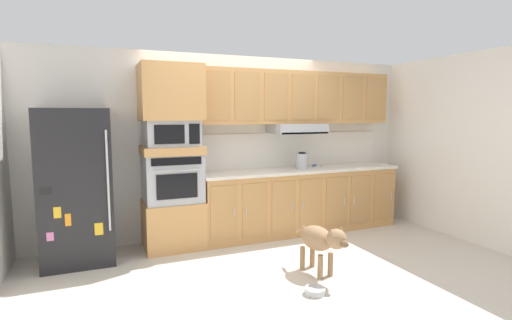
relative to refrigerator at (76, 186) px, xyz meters
name	(u,v)px	position (x,y,z in m)	size (l,w,h in m)	color
ground_plane	(264,256)	(2.03, -0.68, -0.88)	(9.60, 9.60, 0.00)	beige
back_kitchen_wall	(233,146)	(2.03, 0.43, 0.37)	(6.20, 0.12, 2.50)	silver
side_panel_right	(442,145)	(4.83, -0.68, 0.37)	(0.12, 7.10, 2.50)	white
refrigerator	(76,186)	(0.00, 0.00, 0.00)	(0.76, 0.73, 1.76)	black
oven_base_cabinet	(174,224)	(1.10, 0.07, -0.58)	(0.74, 0.62, 0.60)	tan
built_in_oven	(173,178)	(1.10, 0.07, 0.02)	(0.70, 0.62, 0.60)	#A8AAAF
appliance_mid_shelf	(172,150)	(1.10, 0.07, 0.37)	(0.74, 0.62, 0.10)	tan
microwave	(171,133)	(1.10, 0.07, 0.58)	(0.64, 0.54, 0.32)	#A8AAAF
appliance_upper_cabinet	(170,93)	(1.10, 0.07, 1.08)	(0.74, 0.62, 0.68)	tan
lower_cabinet_run	(300,201)	(2.94, 0.07, -0.44)	(2.94, 0.63, 0.88)	tan
countertop_slab	(301,170)	(2.94, 0.07, 0.02)	(2.98, 0.64, 0.04)	silver
backsplash_panel	(292,149)	(2.94, 0.36, 0.29)	(2.98, 0.02, 0.50)	silver
upper_cabinet_with_hood	(297,100)	(2.94, 0.19, 1.02)	(2.94, 0.48, 0.88)	tan
screwdriver	(315,165)	(3.25, 0.19, 0.05)	(0.16, 0.17, 0.03)	blue
electric_kettle	(302,161)	(2.93, 0.02, 0.15)	(0.17, 0.17, 0.24)	#A8AAAF
dog	(321,240)	(2.37, -1.41, -0.50)	(0.32, 0.80, 0.57)	#997551
dog_food_bowl	(315,291)	(2.08, -1.78, -0.85)	(0.20, 0.20, 0.06)	#B2B7BC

